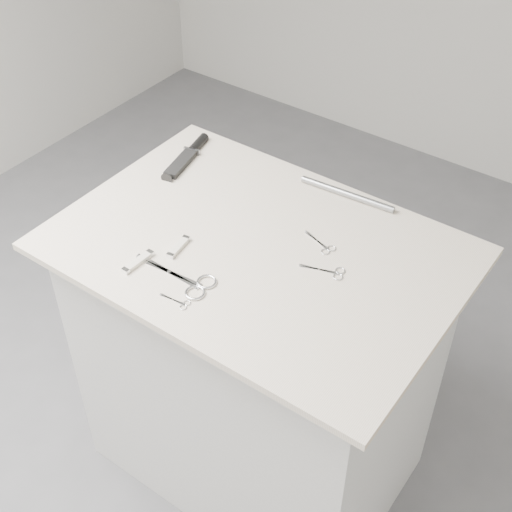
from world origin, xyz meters
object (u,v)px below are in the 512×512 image
Objects in this scene: pocket_knife_b at (179,247)px; embroidery_scissors_a at (330,272)px; plinth at (257,368)px; metal_rail at (347,194)px; tiny_scissors at (178,302)px; embroidery_scissors_b at (323,246)px; large_shears at (189,282)px; pocket_knife_a at (138,262)px; sheathed_knife at (189,154)px.

embroidery_scissors_a is at bearing -76.08° from pocket_knife_b.
pocket_knife_b reaches higher than plinth.
metal_rail is (0.08, 0.31, 0.48)m from plinth.
tiny_scissors is at bearing -145.84° from embroidery_scissors_a.
embroidery_scissors_b is 1.16× the size of pocket_knife_b.
plinth is 4.22× the size of large_shears.
embroidery_scissors_a is 0.10m from embroidery_scissors_b.
pocket_knife_a is at bearing -165.86° from embroidery_scissors_a.
tiny_scissors is at bearing -148.29° from pocket_knife_b.
plinth is 0.65m from sheathed_knife.
large_shears is 2.26× the size of pocket_knife_a.
embroidery_scissors_b is at bearing 35.44° from plinth.
embroidery_scissors_b is (-0.06, 0.07, -0.00)m from embroidery_scissors_a.
plinth is at bearing 78.05° from tiny_scissors.
pocket_knife_a is (-0.33, -0.31, 0.00)m from embroidery_scissors_b.
embroidery_scissors_a is 0.40× the size of metal_rail.
pocket_knife_b is at bearing -156.14° from sheathed_knife.
embroidery_scissors_b is 0.39m from tiny_scissors.
pocket_knife_b is (-0.35, -0.14, 0.00)m from embroidery_scissors_a.
plinth is at bearing -104.27° from metal_rail.
pocket_knife_b is at bearing 140.42° from large_shears.
plinth is 0.57m from metal_rail.
metal_rail is (-0.12, 0.28, 0.01)m from embroidery_scissors_a.
embroidery_scissors_a is at bearing -119.77° from sheathed_knife.
embroidery_scissors_a is 0.62m from sheathed_knife.
pocket_knife_a is at bearing 159.02° from tiny_scissors.
large_shears is at bearing -104.37° from plinth.
plinth is at bearing -59.63° from pocket_knife_b.
pocket_knife_a reaches higher than plinth.
pocket_knife_a is 1.10× the size of pocket_knife_b.
pocket_knife_a is (-0.19, -0.22, 0.48)m from plinth.
tiny_scissors is 0.19m from pocket_knife_b.
tiny_scissors is 0.91× the size of pocket_knife_b.
sheathed_knife reaches higher than plinth.
embroidery_scissors_a is 0.46m from pocket_knife_a.
large_shears is 0.35m from embroidery_scissors_b.
plinth is at bearing -130.17° from sheathed_knife.
pocket_knife_b is at bearing -21.12° from pocket_knife_a.
embroidery_scissors_b is at bearing -114.42° from sheathed_knife.
sheathed_knife is 2.37× the size of pocket_knife_a.
plinth is 10.54× the size of pocket_knife_b.
pocket_knife_b is 0.31× the size of metal_rail.
sheathed_knife reaches higher than tiny_scissors.
metal_rail reaches higher than tiny_scissors.
embroidery_scissors_a is 0.49× the size of sheathed_knife.
sheathed_knife reaches higher than embroidery_scissors_b.
tiny_scissors is (-0.16, -0.36, -0.00)m from embroidery_scissors_b.
pocket_knife_b is (-0.12, 0.14, 0.00)m from tiny_scissors.
metal_rail reaches higher than pocket_knife_b.
tiny_scissors is at bearing -102.74° from pocket_knife_a.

